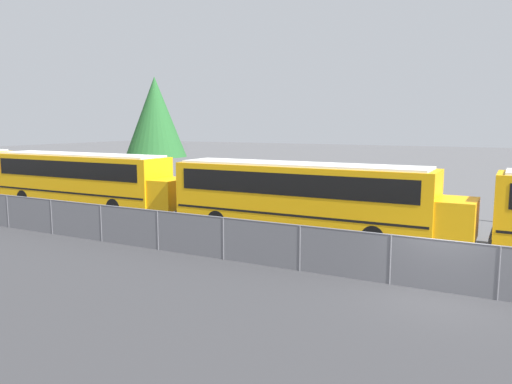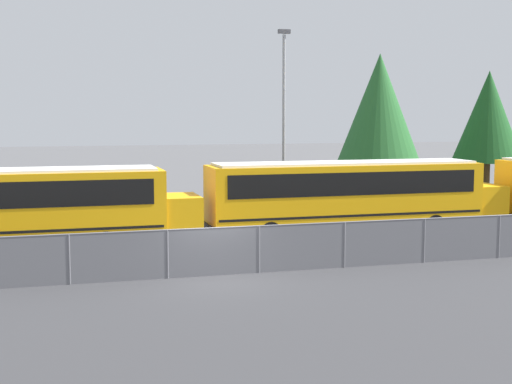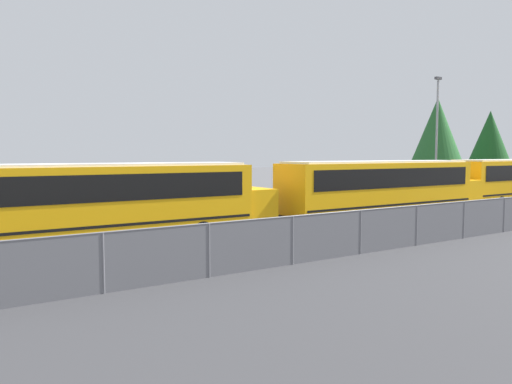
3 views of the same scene
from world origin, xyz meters
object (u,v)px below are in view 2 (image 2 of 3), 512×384
Objects in this scene: school_bus_4 at (352,192)px; tree_1 at (488,117)px; tree_2 at (379,109)px; light_pole at (284,117)px; school_bus_3 at (10,205)px.

tree_1 is at bearing 37.63° from school_bus_4.
school_bus_4 is 13.96m from tree_2.
light_pole reaches higher than tree_1.
tree_1 is 0.89× the size of tree_2.
school_bus_3 is 1.43× the size of light_pole.
school_bus_4 is at bearing -77.76° from light_pole.
tree_1 is at bearing 21.90° from school_bus_3.
school_bus_4 is at bearing 2.45° from school_bus_3.
light_pole is at bearing -143.55° from tree_2.
tree_2 reaches higher than tree_1.
tree_1 is (13.59, 10.47, 3.20)m from school_bus_4.
tree_2 is (20.72, 12.24, 3.69)m from school_bus_3.
school_bus_3 is 29.85m from tree_1.
school_bus_3 is 1.70× the size of tree_1.
school_bus_4 is 17.45m from tree_1.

